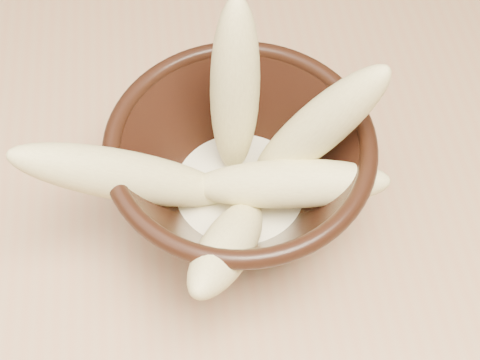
% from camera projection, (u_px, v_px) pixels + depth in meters
% --- Properties ---
extents(bowl, '(0.18, 0.18, 0.10)m').
position_uv_depth(bowl, '(240.00, 173.00, 0.45)').
color(bowl, black).
rests_on(bowl, table).
extents(milk_puddle, '(0.10, 0.10, 0.01)m').
position_uv_depth(milk_puddle, '(240.00, 192.00, 0.47)').
color(milk_puddle, '#F1E8C2').
rests_on(milk_puddle, bowl).
extents(banana_upright, '(0.05, 0.07, 0.14)m').
position_uv_depth(banana_upright, '(235.00, 91.00, 0.43)').
color(banana_upright, tan).
rests_on(banana_upright, bowl).
extents(banana_left, '(0.15, 0.05, 0.12)m').
position_uv_depth(banana_left, '(129.00, 177.00, 0.42)').
color(banana_left, tan).
rests_on(banana_left, bowl).
extents(banana_right, '(0.10, 0.04, 0.13)m').
position_uv_depth(banana_right, '(315.00, 130.00, 0.43)').
color(banana_right, tan).
rests_on(banana_right, bowl).
extents(banana_across, '(0.14, 0.06, 0.06)m').
position_uv_depth(banana_across, '(287.00, 184.00, 0.43)').
color(banana_across, tan).
rests_on(banana_across, bowl).
extents(banana_front, '(0.08, 0.12, 0.09)m').
position_uv_depth(banana_front, '(228.00, 246.00, 0.41)').
color(banana_front, tan).
rests_on(banana_front, bowl).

